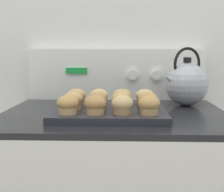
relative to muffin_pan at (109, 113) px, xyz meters
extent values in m
cube|color=silver|center=(0.01, 0.42, 0.27)|extent=(8.00, 0.05, 2.40)
cube|color=black|center=(0.01, 0.08, -0.02)|extent=(0.77, 0.62, 0.02)
cube|color=white|center=(0.01, 0.37, 0.10)|extent=(0.75, 0.05, 0.22)
cube|color=green|center=(-0.15, 0.33, 0.11)|extent=(0.09, 0.01, 0.02)
cylinder|color=white|center=(0.08, 0.33, 0.10)|extent=(0.04, 0.02, 0.04)
cylinder|color=white|center=(0.18, 0.33, 0.10)|extent=(0.04, 0.02, 0.04)
cylinder|color=white|center=(0.28, 0.33, 0.10)|extent=(0.04, 0.02, 0.04)
cube|color=#28282D|center=(0.00, 0.00, 0.00)|extent=(0.36, 0.28, 0.02)
cylinder|color=tan|center=(-0.12, -0.08, 0.02)|extent=(0.05, 0.05, 0.03)
ellipsoid|color=tan|center=(-0.12, -0.08, 0.04)|extent=(0.06, 0.06, 0.05)
cylinder|color=tan|center=(-0.04, -0.08, 0.02)|extent=(0.05, 0.05, 0.03)
ellipsoid|color=#B2844C|center=(-0.04, -0.08, 0.04)|extent=(0.06, 0.06, 0.05)
cylinder|color=#A37A4C|center=(0.04, -0.08, 0.02)|extent=(0.05, 0.05, 0.03)
ellipsoid|color=tan|center=(0.04, -0.08, 0.04)|extent=(0.06, 0.06, 0.05)
cylinder|color=tan|center=(0.12, -0.08, 0.02)|extent=(0.05, 0.05, 0.03)
ellipsoid|color=tan|center=(0.12, -0.08, 0.04)|extent=(0.06, 0.06, 0.05)
cylinder|color=tan|center=(-0.12, 0.00, 0.02)|extent=(0.05, 0.05, 0.03)
ellipsoid|color=tan|center=(-0.12, 0.00, 0.04)|extent=(0.06, 0.06, 0.05)
cylinder|color=tan|center=(-0.04, 0.00, 0.02)|extent=(0.05, 0.05, 0.03)
ellipsoid|color=#B2844C|center=(-0.04, 0.00, 0.04)|extent=(0.06, 0.06, 0.05)
cylinder|color=tan|center=(0.04, 0.00, 0.02)|extent=(0.05, 0.05, 0.03)
ellipsoid|color=tan|center=(0.04, 0.00, 0.04)|extent=(0.06, 0.06, 0.05)
cylinder|color=olive|center=(0.12, 0.00, 0.02)|extent=(0.05, 0.05, 0.03)
ellipsoid|color=tan|center=(0.12, 0.00, 0.04)|extent=(0.06, 0.06, 0.05)
cylinder|color=tan|center=(-0.12, 0.08, 0.02)|extent=(0.05, 0.05, 0.03)
ellipsoid|color=tan|center=(-0.12, 0.08, 0.04)|extent=(0.06, 0.06, 0.05)
cylinder|color=tan|center=(-0.04, 0.08, 0.02)|extent=(0.05, 0.05, 0.03)
ellipsoid|color=tan|center=(-0.04, 0.08, 0.04)|extent=(0.06, 0.06, 0.05)
cylinder|color=#A37A4C|center=(0.04, 0.08, 0.02)|extent=(0.05, 0.05, 0.03)
ellipsoid|color=tan|center=(0.04, 0.08, 0.04)|extent=(0.06, 0.06, 0.05)
cylinder|color=olive|center=(0.12, 0.08, 0.02)|extent=(0.05, 0.05, 0.03)
ellipsoid|color=tan|center=(0.12, 0.08, 0.04)|extent=(0.06, 0.06, 0.05)
sphere|color=#ADAFB5|center=(0.29, 0.21, 0.07)|extent=(0.16, 0.16, 0.16)
cylinder|color=black|center=(0.29, 0.21, 0.16)|extent=(0.03, 0.03, 0.02)
cone|color=#ADAFB5|center=(0.22, 0.18, 0.09)|extent=(0.09, 0.07, 0.06)
torus|color=black|center=(0.29, 0.21, 0.15)|extent=(0.12, 0.07, 0.13)
camera|label=1|loc=(0.04, -0.98, 0.19)|focal=50.00mm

